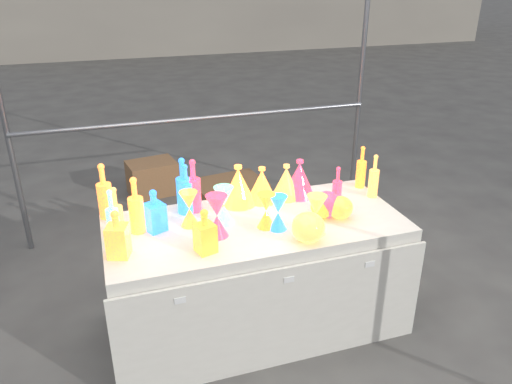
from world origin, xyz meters
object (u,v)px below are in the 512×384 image
object	(u,v)px
display_table	(256,275)
bottle_0	(104,191)
hourglass_0	(266,211)
globe_0	(340,209)
decanter_0	(117,234)
lampshade_0	(238,185)
cardboard_box_closed	(152,178)

from	to	relation	value
display_table	bottle_0	size ratio (longest dim) A/B	5.21
display_table	hourglass_0	size ratio (longest dim) A/B	8.57
globe_0	hourglass_0	bearing A→B (deg)	176.22
decanter_0	hourglass_0	size ratio (longest dim) A/B	1.25
display_table	globe_0	xyz separation A→B (m)	(0.51, -0.10, 0.44)
decanter_0	lampshade_0	world-z (taller)	decanter_0
cardboard_box_closed	lampshade_0	bearing A→B (deg)	-89.53
cardboard_box_closed	globe_0	world-z (taller)	globe_0
decanter_0	globe_0	bearing A→B (deg)	19.90
globe_0	lampshade_0	world-z (taller)	lampshade_0
cardboard_box_closed	bottle_0	world-z (taller)	bottle_0
hourglass_0	globe_0	bearing A→B (deg)	-3.78
hourglass_0	lampshade_0	bearing A→B (deg)	100.37
display_table	globe_0	bearing A→B (deg)	-11.01
lampshade_0	cardboard_box_closed	bearing A→B (deg)	105.35
bottle_0	globe_0	world-z (taller)	bottle_0
display_table	cardboard_box_closed	world-z (taller)	display_table
cardboard_box_closed	decanter_0	distance (m)	2.59
bottle_0	hourglass_0	distance (m)	0.99
display_table	cardboard_box_closed	size ratio (longest dim) A/B	3.87
globe_0	decanter_0	bearing A→B (deg)	-178.62
bottle_0	decanter_0	distance (m)	0.49
bottle_0	globe_0	distance (m)	1.44
decanter_0	hourglass_0	distance (m)	0.85
display_table	hourglass_0	bearing A→B (deg)	-60.85
globe_0	lampshade_0	bearing A→B (deg)	143.98
globe_0	cardboard_box_closed	bearing A→B (deg)	109.91
bottle_0	decanter_0	bearing A→B (deg)	-85.55
cardboard_box_closed	globe_0	distance (m)	2.65
hourglass_0	decanter_0	bearing A→B (deg)	-175.79
bottle_0	lampshade_0	distance (m)	0.83
bottle_0	decanter_0	xyz separation A→B (m)	(0.04, -0.49, -0.04)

